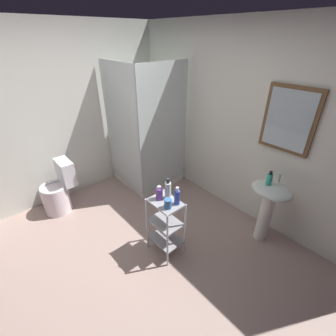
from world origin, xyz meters
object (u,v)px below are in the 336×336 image
object	(u,v)px
pedestal_sink	(269,202)
hand_soap_bottle	(269,179)
shower_stall	(146,159)
rinse_cup	(168,204)
storage_cart	(166,223)
toilet	(59,191)
conditioner_bottle_purple	(159,193)
lotion_bottle_white	(168,190)
shampoo_bottle_blue	(177,197)

from	to	relation	value
pedestal_sink	hand_soap_bottle	world-z (taller)	hand_soap_bottle
shower_stall	hand_soap_bottle	size ratio (longest dim) A/B	11.64
rinse_cup	storage_cart	bearing A→B (deg)	153.43
shower_stall	storage_cart	distance (m)	1.55
toilet	storage_cart	distance (m)	1.76
conditioner_bottle_purple	lotion_bottle_white	size ratio (longest dim) A/B	0.64
storage_cart	rinse_cup	distance (m)	0.37
pedestal_sink	rinse_cup	xyz separation A→B (m)	(-0.56, -1.10, 0.21)
hand_soap_bottle	lotion_bottle_white	world-z (taller)	lotion_bottle_white
toilet	shampoo_bottle_blue	size ratio (longest dim) A/B	3.65
pedestal_sink	storage_cart	size ratio (longest dim) A/B	1.09
shower_stall	hand_soap_bottle	world-z (taller)	shower_stall
toilet	lotion_bottle_white	distance (m)	1.83
toilet	hand_soap_bottle	xyz separation A→B (m)	(2.22, 1.69, 0.57)
storage_cart	conditioner_bottle_purple	xyz separation A→B (m)	(-0.09, -0.01, 0.38)
conditioner_bottle_purple	pedestal_sink	bearing A→B (deg)	55.20
toilet	hand_soap_bottle	world-z (taller)	hand_soap_bottle
conditioner_bottle_purple	shampoo_bottle_blue	distance (m)	0.21
shower_stall	lotion_bottle_white	bearing A→B (deg)	-27.03
pedestal_sink	toilet	world-z (taller)	pedestal_sink
shower_stall	pedestal_sink	size ratio (longest dim) A/B	2.47
hand_soap_bottle	conditioner_bottle_purple	distance (m)	1.25
hand_soap_bottle	rinse_cup	bearing A→B (deg)	-115.40
shampoo_bottle_blue	pedestal_sink	bearing A→B (deg)	60.85
lotion_bottle_white	hand_soap_bottle	bearing A→B (deg)	56.66
toilet	lotion_bottle_white	size ratio (longest dim) A/B	3.03
pedestal_sink	storage_cart	world-z (taller)	pedestal_sink
pedestal_sink	lotion_bottle_white	distance (m)	1.23
shower_stall	storage_cart	world-z (taller)	shower_stall
lotion_bottle_white	shampoo_bottle_blue	xyz separation A→B (m)	(0.14, 0.00, -0.02)
storage_cart	lotion_bottle_white	world-z (taller)	lotion_bottle_white
storage_cart	rinse_cup	world-z (taller)	rinse_cup
lotion_bottle_white	shampoo_bottle_blue	bearing A→B (deg)	1.88
shampoo_bottle_blue	shower_stall	bearing A→B (deg)	155.35
pedestal_sink	shampoo_bottle_blue	size ratio (longest dim) A/B	3.89
rinse_cup	lotion_bottle_white	bearing A→B (deg)	138.22
conditioner_bottle_purple	rinse_cup	size ratio (longest dim) A/B	1.50
conditioner_bottle_purple	shampoo_bottle_blue	bearing A→B (deg)	23.34
storage_cart	hand_soap_bottle	world-z (taller)	hand_soap_bottle
pedestal_sink	hand_soap_bottle	xyz separation A→B (m)	(-0.05, -0.02, 0.30)
shampoo_bottle_blue	toilet	bearing A→B (deg)	-157.14
storage_cart	shampoo_bottle_blue	bearing A→B (deg)	33.70
hand_soap_bottle	rinse_cup	xyz separation A→B (m)	(-0.51, -1.07, -0.09)
shower_stall	conditioner_bottle_purple	distance (m)	1.52
toilet	storage_cart	world-z (taller)	toilet
shower_stall	storage_cart	size ratio (longest dim) A/B	2.70
storage_cart	rinse_cup	bearing A→B (deg)	-26.57
shower_stall	conditioner_bottle_purple	size ratio (longest dim) A/B	12.38
toilet	conditioner_bottle_purple	distance (m)	1.74
rinse_cup	toilet	bearing A→B (deg)	-160.31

